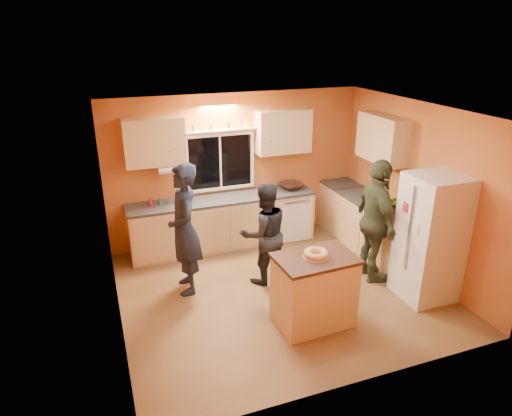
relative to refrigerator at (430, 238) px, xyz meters
name	(u,v)px	position (x,y,z in m)	size (l,w,h in m)	color
ground	(280,290)	(-1.89, 0.80, -0.90)	(4.50, 4.50, 0.00)	brown
room_shell	(279,176)	(-1.77, 1.21, 0.72)	(4.54, 4.04, 2.61)	#C67E32
back_counter	(243,219)	(-1.88, 2.50, -0.45)	(4.23, 0.62, 0.90)	tan
right_counter	(377,230)	(0.06, 1.30, -0.45)	(0.62, 1.84, 0.90)	tan
refrigerator	(430,238)	(0.00, 0.00, 0.00)	(0.72, 0.70, 1.80)	silver
island	(314,290)	(-1.79, -0.05, -0.41)	(1.02, 0.72, 0.96)	tan
bundt_pastry	(316,254)	(-1.79, -0.05, 0.10)	(0.31, 0.31, 0.09)	tan
person_left	(185,230)	(-3.14, 1.32, 0.05)	(0.70, 0.46, 1.91)	black
person_center	(264,234)	(-2.00, 1.16, -0.12)	(0.76, 0.59, 1.56)	black
person_right	(376,222)	(-0.44, 0.66, 0.04)	(1.10, 0.46, 1.88)	#323622
mixing_bowl	(291,186)	(-0.96, 2.55, 0.05)	(0.41, 0.41, 0.10)	black
utensil_crock	(182,197)	(-2.93, 2.57, 0.09)	(0.14, 0.14, 0.17)	beige
potted_plant	(396,205)	(0.08, 0.92, 0.15)	(0.26, 0.23, 0.29)	gray
red_box	(382,203)	(0.11, 1.30, 0.04)	(0.16, 0.12, 0.07)	#A4192D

